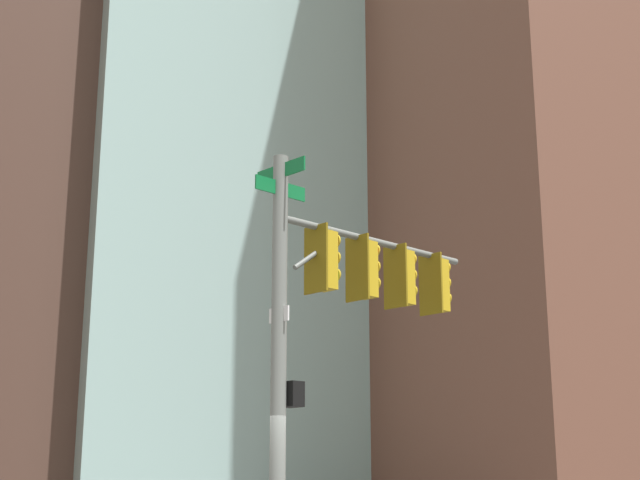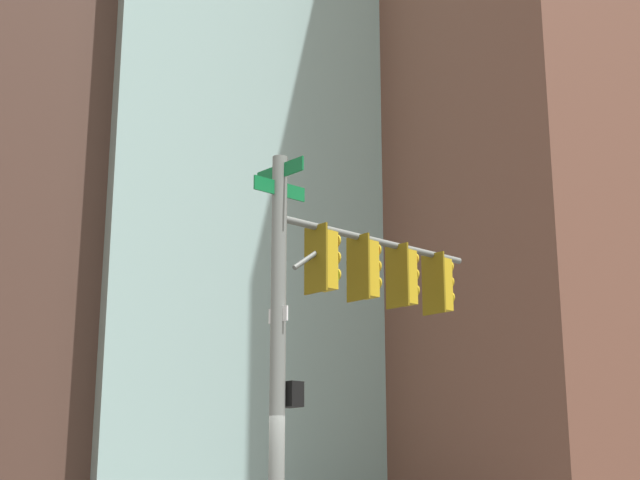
{
  "view_description": "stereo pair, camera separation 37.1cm",
  "coord_description": "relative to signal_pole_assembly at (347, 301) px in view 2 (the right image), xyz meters",
  "views": [
    {
      "loc": [
        -5.1,
        -14.38,
        1.45
      ],
      "look_at": [
        0.54,
        0.09,
        5.47
      ],
      "focal_mm": 53.31,
      "sensor_mm": 36.0,
      "label": 1
    },
    {
      "loc": [
        -4.75,
        -14.51,
        1.45
      ],
      "look_at": [
        0.54,
        0.09,
        5.47
      ],
      "focal_mm": 53.31,
      "sensor_mm": 36.0,
      "label": 2
    }
  ],
  "objects": [
    {
      "name": "building_brick_midblock",
      "position": [
        24.85,
        23.06,
        19.07
      ],
      "size": [
        21.41,
        17.3,
        47.17
      ],
      "primitive_type": "cube",
      "color": "brown",
      "rests_on": "ground_plane"
    },
    {
      "name": "signal_pole_assembly",
      "position": [
        0.0,
        0.0,
        0.0
      ],
      "size": [
        4.75,
        2.34,
        6.74
      ],
      "rotation": [
        0.0,
        0.0,
        0.39
      ],
      "color": "slate",
      "rests_on": "ground_plane"
    },
    {
      "name": "building_brick_nearside",
      "position": [
        1.65,
        42.84,
        21.57
      ],
      "size": [
        26.46,
        19.88,
        52.17
      ],
      "primitive_type": "cube",
      "color": "#4C3328",
      "rests_on": "ground_plane"
    },
    {
      "name": "building_glass_tower",
      "position": [
        13.65,
        41.94,
        29.87
      ],
      "size": [
        27.81,
        23.18,
        68.77
      ],
      "primitive_type": "cube",
      "color": "#9EC6C1",
      "rests_on": "ground_plane"
    }
  ]
}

